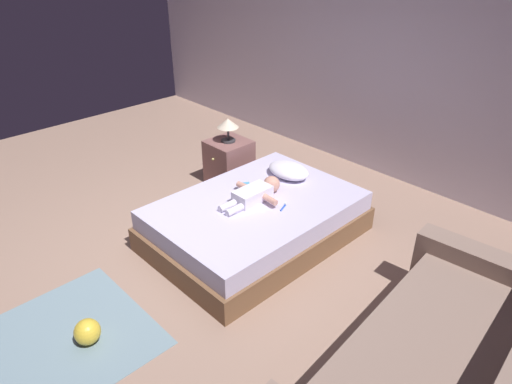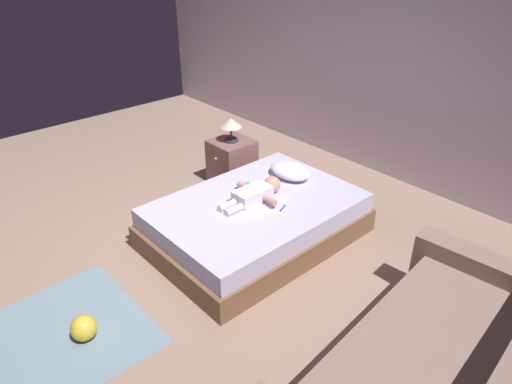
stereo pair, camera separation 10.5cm
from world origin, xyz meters
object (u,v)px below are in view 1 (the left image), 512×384
object	(u,v)px
lamp	(228,125)
toy_ball	(87,332)
bed	(256,221)
toy_block	(247,186)
nightstand	(229,162)
pillow	(289,170)
couch	(443,375)
toothbrush	(284,207)
baby	(256,193)

from	to	relation	value
lamp	toy_ball	xyz separation A→B (m)	(1.15, -2.33, -0.62)
bed	toy_block	xyz separation A→B (m)	(-0.23, 0.10, 0.24)
bed	nightstand	distance (m)	1.19
lamp	bed	bearing A→B (deg)	-28.64
lamp	toy_block	size ratio (longest dim) A/B	3.26
pillow	nightstand	distance (m)	0.93
couch	toy_ball	world-z (taller)	couch
toothbrush	couch	size ratio (longest dim) A/B	0.06
toy_block	bed	bearing A→B (deg)	-22.95
pillow	lamp	world-z (taller)	lamp
nightstand	toy_ball	xyz separation A→B (m)	(1.15, -2.33, -0.16)
couch	lamp	bearing A→B (deg)	162.16
couch	lamp	world-z (taller)	lamp
baby	nightstand	world-z (taller)	baby
toy_ball	nightstand	bearing A→B (deg)	116.26
lamp	toothbrush	bearing A→B (deg)	-19.79
pillow	lamp	size ratio (longest dim) A/B	1.71
pillow	toothbrush	distance (m)	0.63
couch	nightstand	xyz separation A→B (m)	(-3.11, 1.00, 0.00)
toothbrush	toy_ball	world-z (taller)	toothbrush
toy_block	toy_ball	bearing A→B (deg)	-79.63
baby	lamp	world-z (taller)	lamp
couch	toy_block	world-z (taller)	couch
nightstand	toy_ball	world-z (taller)	nightstand
pillow	nightstand	xyz separation A→B (m)	(-0.90, -0.03, -0.21)
nightstand	lamp	size ratio (longest dim) A/B	1.96
toothbrush	nightstand	world-z (taller)	nightstand
toothbrush	pillow	bearing A→B (deg)	128.67
toy_block	toothbrush	bearing A→B (deg)	0.60
toothbrush	lamp	distance (m)	1.41
toothbrush	couch	distance (m)	1.90
bed	toy_ball	bearing A→B (deg)	-86.54
toothbrush	nightstand	size ratio (longest dim) A/B	0.24
baby	nightstand	size ratio (longest dim) A/B	1.29
pillow	toy_block	world-z (taller)	pillow
lamp	toy_block	xyz separation A→B (m)	(0.81, -0.47, -0.28)
baby	bed	bearing A→B (deg)	-44.94
bed	couch	bearing A→B (deg)	-11.80
toothbrush	couch	bearing A→B (deg)	-16.43
bed	lamp	distance (m)	1.30
bed	baby	world-z (taller)	baby
pillow	baby	bearing A→B (deg)	-78.99
bed	toothbrush	world-z (taller)	toothbrush
couch	nightstand	size ratio (longest dim) A/B	4.25
baby	couch	xyz separation A→B (m)	(2.10, -0.46, -0.22)
nightstand	couch	bearing A→B (deg)	-17.84
baby	toothbrush	size ratio (longest dim) A/B	5.39
bed	lamp	bearing A→B (deg)	151.36
toothbrush	bed	bearing A→B (deg)	-157.45
toy_block	lamp	bearing A→B (deg)	149.82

